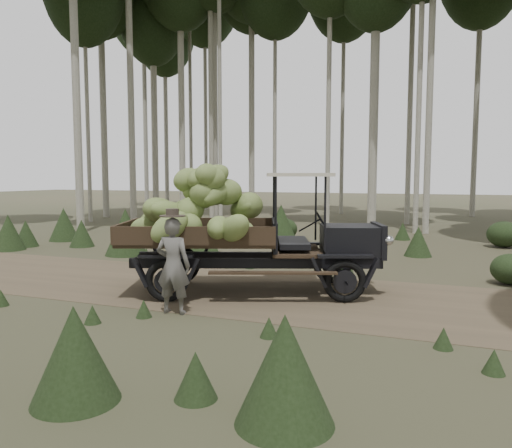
% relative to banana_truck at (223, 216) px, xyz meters
% --- Properties ---
extents(ground, '(120.00, 120.00, 0.00)m').
position_rel_banana_truck_xyz_m(ground, '(0.23, 0.29, -1.55)').
color(ground, '#473D2B').
rests_on(ground, ground).
extents(dirt_track, '(70.00, 4.00, 0.01)m').
position_rel_banana_truck_xyz_m(dirt_track, '(0.23, 0.29, -1.54)').
color(dirt_track, brown).
rests_on(dirt_track, ground).
extents(banana_truck, '(5.43, 3.57, 2.68)m').
position_rel_banana_truck_xyz_m(banana_truck, '(0.00, 0.00, 0.00)').
color(banana_truck, black).
rests_on(banana_truck, ground).
extents(farmer, '(0.64, 0.48, 1.79)m').
position_rel_banana_truck_xyz_m(farmer, '(-0.14, -1.71, -0.70)').
color(farmer, '#5A5752').
rests_on(farmer, ground).
extents(undergrowth, '(19.35, 21.01, 1.37)m').
position_rel_banana_truck_xyz_m(undergrowth, '(-1.06, -1.10, -1.03)').
color(undergrowth, '#233319').
rests_on(undergrowth, ground).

